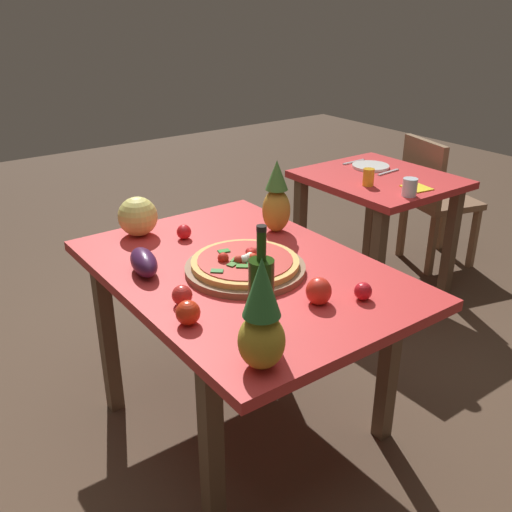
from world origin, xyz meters
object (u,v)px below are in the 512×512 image
object	(u,v)px
eggplant	(144,262)
pizza	(245,262)
tomato_by_bottle	(184,232)
pineapple_right	(262,320)
background_table	(377,197)
pizza_board	(245,268)
melon	(138,216)
dinner_plate	(371,166)
display_table	(243,287)
dining_chair	(433,195)
knife_utensil	(388,172)
bell_pepper	(319,291)
tomato_near_board	(182,295)
tomato_at_corner	(188,313)
napkin_folded	(417,188)
drinking_glass_juice	(368,177)
drinking_glass_water	(410,187)
wine_bottle	(261,296)
pineapple_left	(276,200)
fork_utensil	(354,162)
tomato_beside_pepper	(363,291)

from	to	relation	value
eggplant	pizza	bearing A→B (deg)	55.97
tomato_by_bottle	pineapple_right	bearing A→B (deg)	-16.98
background_table	pizza_board	distance (m)	1.46
melon	dinner_plate	xyz separation A→B (m)	(-0.15, 1.58, -0.08)
tomato_by_bottle	display_table	bearing A→B (deg)	5.47
display_table	dining_chair	size ratio (longest dim) A/B	1.53
pizza_board	knife_utensil	xyz separation A→B (m)	(-0.58, 1.42, -0.01)
bell_pepper	knife_utensil	world-z (taller)	bell_pepper
tomato_near_board	tomato_at_corner	bearing A→B (deg)	-21.27
tomato_by_bottle	napkin_folded	xyz separation A→B (m)	(0.12, 1.35, -0.03)
melon	pizza	bearing A→B (deg)	15.89
drinking_glass_juice	drinking_glass_water	xyz separation A→B (m)	(0.25, 0.04, -0.00)
napkin_folded	wine_bottle	bearing A→B (deg)	-66.23
pizza	tomato_near_board	bearing A→B (deg)	-75.43
pizza_board	pineapple_left	world-z (taller)	pineapple_left
display_table	pineapple_right	size ratio (longest dim) A/B	3.91
wine_bottle	tomato_at_corner	distance (m)	0.26
tomato_by_bottle	knife_utensil	xyz separation A→B (m)	(-0.17, 1.45, -0.03)
drinking_glass_juice	dinner_plate	xyz separation A→B (m)	(-0.24, 0.27, -0.04)
knife_utensil	napkin_folded	bearing A→B (deg)	-23.34
display_table	napkin_folded	xyz separation A→B (m)	(-0.26, 1.32, 0.09)
wine_bottle	fork_utensil	bearing A→B (deg)	127.25
drinking_glass_juice	pizza	bearing A→B (deg)	-67.46
tomato_at_corner	display_table	bearing A→B (deg)	122.18
eggplant	background_table	bearing A→B (deg)	102.20
background_table	pizza_board	xyz separation A→B (m)	(0.57, -1.34, 0.14)
melon	knife_utensil	world-z (taller)	melon
melon	tomato_by_bottle	bearing A→B (deg)	41.15
tomato_at_corner	melon	bearing A→B (deg)	165.39
melon	drinking_glass_water	bearing A→B (deg)	76.06
pineapple_right	melon	distance (m)	1.09
dining_chair	tomato_near_board	xyz separation A→B (m)	(0.70, -2.24, 0.28)
pineapple_right	napkin_folded	distance (m)	1.83
display_table	melon	xyz separation A→B (m)	(-0.53, -0.17, 0.17)
pizza_board	drinking_glass_juice	distance (m)	1.25
bell_pepper	drinking_glass_water	bearing A→B (deg)	116.70
pizza	tomato_beside_pepper	bearing A→B (deg)	25.62
pineapple_right	dinner_plate	distance (m)	2.13
pizza	wine_bottle	size ratio (longest dim) A/B	1.13
pineapple_left	napkin_folded	bearing A→B (deg)	92.19
background_table	pizza	bearing A→B (deg)	-67.08
display_table	pineapple_left	xyz separation A→B (m)	(-0.22, 0.33, 0.22)
drinking_glass_water	display_table	bearing A→B (deg)	-80.53
fork_utensil	dining_chair	bearing A→B (deg)	63.41
wine_bottle	bell_pepper	world-z (taller)	wine_bottle
drinking_glass_water	fork_utensil	distance (m)	0.67
background_table	eggplant	xyz separation A→B (m)	(0.36, -1.65, 0.17)
bell_pepper	tomato_at_corner	size ratio (longest dim) A/B	1.21
eggplant	drinking_glass_juice	world-z (taller)	drinking_glass_juice
wine_bottle	dinner_plate	xyz separation A→B (m)	(-1.11, 1.64, -0.13)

